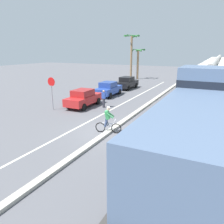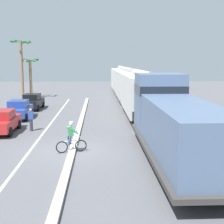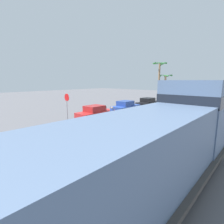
{
  "view_description": "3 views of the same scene",
  "coord_description": "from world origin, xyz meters",
  "px_view_note": "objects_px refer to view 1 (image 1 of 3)",
  "views": [
    {
      "loc": [
        6.06,
        -11.95,
        5.17
      ],
      "look_at": [
        -0.35,
        0.87,
        1.06
      ],
      "focal_mm": 35.0,
      "sensor_mm": 36.0,
      "label": 1
    },
    {
      "loc": [
        1.44,
        -16.91,
        4.94
      ],
      "look_at": [
        2.28,
        2.12,
        1.84
      ],
      "focal_mm": 50.0,
      "sensor_mm": 36.0,
      "label": 2
    },
    {
      "loc": [
        8.05,
        -7.43,
        4.19
      ],
      "look_at": [
        -4.19,
        6.13,
        0.87
      ],
      "focal_mm": 28.0,
      "sensor_mm": 36.0,
      "label": 3
    }
  ],
  "objects_px": {
    "palm_tree_near": "(131,47)",
    "palm_tree_far": "(138,57)",
    "cyclist": "(108,121)",
    "hopper_car_trailing": "(218,67)",
    "parked_car_red": "(84,98)",
    "hopper_car_lead": "(211,83)",
    "stop_sign": "(52,87)",
    "parked_car_blue": "(109,89)",
    "parked_car_black": "(127,83)",
    "pedestrian_by_cars": "(104,99)",
    "locomotive": "(195,124)",
    "hopper_car_middle": "(215,72)"
  },
  "relations": [
    {
      "from": "palm_tree_far",
      "to": "pedestrian_by_cars",
      "type": "relative_size",
      "value": 3.38
    },
    {
      "from": "hopper_car_lead",
      "to": "parked_car_red",
      "type": "height_order",
      "value": "hopper_car_lead"
    },
    {
      "from": "parked_car_black",
      "to": "stop_sign",
      "type": "bearing_deg",
      "value": -97.15
    },
    {
      "from": "cyclist",
      "to": "hopper_car_middle",
      "type": "bearing_deg",
      "value": 76.79
    },
    {
      "from": "hopper_car_middle",
      "to": "cyclist",
      "type": "distance_m",
      "value": 23.19
    },
    {
      "from": "hopper_car_middle",
      "to": "pedestrian_by_cars",
      "type": "distance_m",
      "value": 19.14
    },
    {
      "from": "parked_car_blue",
      "to": "palm_tree_far",
      "type": "xyz_separation_m",
      "value": [
        -2.21,
        15.7,
        3.1
      ]
    },
    {
      "from": "parked_car_red",
      "to": "palm_tree_near",
      "type": "relative_size",
      "value": 0.54
    },
    {
      "from": "parked_car_red",
      "to": "stop_sign",
      "type": "relative_size",
      "value": 1.47
    },
    {
      "from": "hopper_car_lead",
      "to": "parked_car_black",
      "type": "relative_size",
      "value": 2.5
    },
    {
      "from": "hopper_car_lead",
      "to": "parked_car_red",
      "type": "xyz_separation_m",
      "value": [
        -10.47,
        -5.96,
        -1.26
      ]
    },
    {
      "from": "parked_car_red",
      "to": "stop_sign",
      "type": "bearing_deg",
      "value": -128.85
    },
    {
      "from": "stop_sign",
      "to": "hopper_car_lead",
      "type": "bearing_deg",
      "value": 33.71
    },
    {
      "from": "locomotive",
      "to": "palm_tree_near",
      "type": "bearing_deg",
      "value": 117.63
    },
    {
      "from": "hopper_car_trailing",
      "to": "cyclist",
      "type": "bearing_deg",
      "value": -98.81
    },
    {
      "from": "parked_car_red",
      "to": "palm_tree_near",
      "type": "height_order",
      "value": "palm_tree_near"
    },
    {
      "from": "hopper_car_trailing",
      "to": "parked_car_black",
      "type": "height_order",
      "value": "hopper_car_trailing"
    },
    {
      "from": "hopper_car_trailing",
      "to": "parked_car_red",
      "type": "distance_m",
      "value": 31.01
    },
    {
      "from": "palm_tree_near",
      "to": "palm_tree_far",
      "type": "bearing_deg",
      "value": 47.71
    },
    {
      "from": "parked_car_red",
      "to": "palm_tree_far",
      "type": "xyz_separation_m",
      "value": [
        -2.41,
        21.16,
        3.1
      ]
    },
    {
      "from": "hopper_car_lead",
      "to": "hopper_car_trailing",
      "type": "xyz_separation_m",
      "value": [
        0.0,
        23.2,
        0.0
      ]
    },
    {
      "from": "hopper_car_middle",
      "to": "palm_tree_near",
      "type": "xyz_separation_m",
      "value": [
        -13.8,
        2.6,
        3.47
      ]
    },
    {
      "from": "parked_car_red",
      "to": "cyclist",
      "type": "bearing_deg",
      "value": -43.87
    },
    {
      "from": "hopper_car_middle",
      "to": "hopper_car_lead",
      "type": "bearing_deg",
      "value": -90.0
    },
    {
      "from": "stop_sign",
      "to": "pedestrian_by_cars",
      "type": "height_order",
      "value": "stop_sign"
    },
    {
      "from": "locomotive",
      "to": "palm_tree_far",
      "type": "bearing_deg",
      "value": 115.22
    },
    {
      "from": "cyclist",
      "to": "palm_tree_far",
      "type": "height_order",
      "value": "palm_tree_far"
    },
    {
      "from": "hopper_car_trailing",
      "to": "palm_tree_near",
      "type": "distance_m",
      "value": 16.83
    },
    {
      "from": "parked_car_blue",
      "to": "cyclist",
      "type": "bearing_deg",
      "value": -62.74
    },
    {
      "from": "hopper_car_middle",
      "to": "parked_car_black",
      "type": "relative_size",
      "value": 2.5
    },
    {
      "from": "stop_sign",
      "to": "pedestrian_by_cars",
      "type": "distance_m",
      "value": 4.7
    },
    {
      "from": "locomotive",
      "to": "cyclist",
      "type": "xyz_separation_m",
      "value": [
        -5.29,
        1.21,
        -0.98
      ]
    },
    {
      "from": "locomotive",
      "to": "palm_tree_far",
      "type": "height_order",
      "value": "palm_tree_far"
    },
    {
      "from": "hopper_car_lead",
      "to": "hopper_car_trailing",
      "type": "distance_m",
      "value": 23.2
    },
    {
      "from": "parked_car_blue",
      "to": "parked_car_black",
      "type": "distance_m",
      "value": 5.38
    },
    {
      "from": "locomotive",
      "to": "hopper_car_lead",
      "type": "bearing_deg",
      "value": 90.0
    },
    {
      "from": "hopper_car_lead",
      "to": "stop_sign",
      "type": "bearing_deg",
      "value": -146.29
    },
    {
      "from": "hopper_car_trailing",
      "to": "parked_car_blue",
      "type": "xyz_separation_m",
      "value": [
        -10.67,
        -23.71,
        -1.26
      ]
    },
    {
      "from": "cyclist",
      "to": "locomotive",
      "type": "bearing_deg",
      "value": -12.91
    },
    {
      "from": "hopper_car_lead",
      "to": "palm_tree_near",
      "type": "height_order",
      "value": "palm_tree_near"
    },
    {
      "from": "stop_sign",
      "to": "hopper_car_trailing",
      "type": "bearing_deg",
      "value": 68.67
    },
    {
      "from": "parked_car_red",
      "to": "cyclist",
      "type": "height_order",
      "value": "cyclist"
    },
    {
      "from": "cyclist",
      "to": "palm_tree_far",
      "type": "xyz_separation_m",
      "value": [
        -7.59,
        26.14,
        3.1
      ]
    },
    {
      "from": "stop_sign",
      "to": "locomotive",
      "type": "bearing_deg",
      "value": -18.01
    },
    {
      "from": "hopper_car_middle",
      "to": "cyclist",
      "type": "height_order",
      "value": "hopper_car_middle"
    },
    {
      "from": "palm_tree_far",
      "to": "hopper_car_lead",
      "type": "bearing_deg",
      "value": -49.71
    },
    {
      "from": "locomotive",
      "to": "parked_car_black",
      "type": "xyz_separation_m",
      "value": [
        -10.61,
        17.03,
        -0.98
      ]
    },
    {
      "from": "hopper_car_trailing",
      "to": "parked_car_blue",
      "type": "relative_size",
      "value": 2.49
    },
    {
      "from": "parked_car_black",
      "to": "pedestrian_by_cars",
      "type": "relative_size",
      "value": 2.62
    },
    {
      "from": "hopper_car_trailing",
      "to": "parked_car_red",
      "type": "xyz_separation_m",
      "value": [
        -10.47,
        -29.16,
        -1.26
      ]
    }
  ]
}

